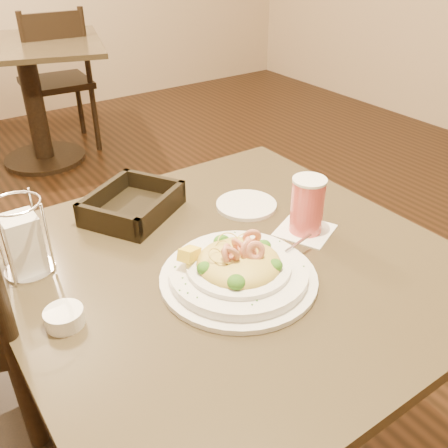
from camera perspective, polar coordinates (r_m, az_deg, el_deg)
main_table at (r=1.22m, az=0.56°, el=-13.38°), size 0.90×0.90×0.76m
background_table at (r=3.41m, az=-21.27°, el=14.80°), size 1.12×1.12×0.76m
dining_chair_far at (r=3.57m, az=-18.59°, el=15.62°), size 0.45×0.45×0.93m
pasta_bowl at (r=0.99m, az=1.66°, el=-5.12°), size 0.35×0.32×0.10m
drink_glass at (r=1.14m, az=9.50°, el=2.05°), size 0.16×0.16×0.13m
bread_basket at (r=1.24m, az=-10.38°, el=2.00°), size 0.28×0.26×0.06m
napkin_caddy at (r=1.07m, az=-21.92°, el=-1.94°), size 0.10×0.10×0.16m
side_plate at (r=1.26m, az=2.57°, el=2.19°), size 0.19×0.19×0.01m
butter_ramekin at (r=0.94m, az=-17.78°, el=-10.12°), size 0.09×0.09×0.03m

